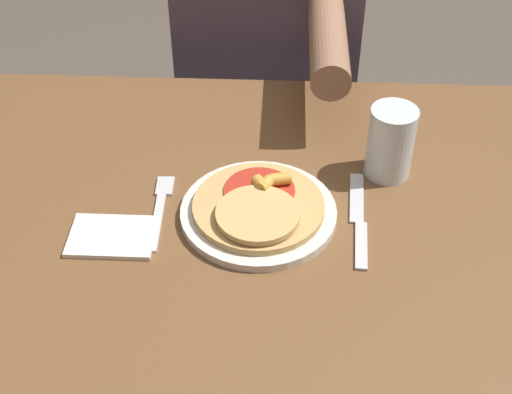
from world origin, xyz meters
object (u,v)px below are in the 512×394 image
plate (256,213)px  fork (158,207)px  knife (356,220)px  dining_table (276,266)px  pizza (256,206)px  person_diner (266,57)px  drinking_glass (388,142)px

plate → fork: size_ratio=1.40×
plate → knife: bearing=-2.0°
dining_table → fork: (-0.19, 0.01, 0.12)m
pizza → person_diner: size_ratio=0.17×
fork → person_diner: 0.61m
knife → person_diner: (-0.16, 0.61, -0.06)m
dining_table → person_diner: bearing=93.5°
plate → knife: size_ratio=1.11×
plate → dining_table: bearing=1.0°
person_diner → plate: bearing=-89.7°
dining_table → drinking_glass: 0.28m
plate → drinking_glass: bearing=29.8°
plate → person_diner: bearing=90.3°
knife → fork: bearing=176.8°
pizza → knife: (0.16, -0.00, -0.02)m
fork → knife: same height
dining_table → fork: bearing=176.6°
pizza → fork: size_ratio=1.18×
fork → drinking_glass: size_ratio=1.41×
dining_table → plate: size_ratio=5.26×
person_diner → drinking_glass: bearing=-65.9°
drinking_glass → knife: bearing=-113.2°
knife → drinking_glass: 0.15m
pizza → knife: pizza is taller
fork → knife: 0.32m
knife → person_diner: 0.63m
plate → knife: 0.16m
dining_table → plate: 0.12m
pizza → person_diner: person_diner is taller
dining_table → plate: (-0.03, -0.00, 0.12)m
person_diner → pizza: bearing=-89.6°
pizza → knife: 0.16m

